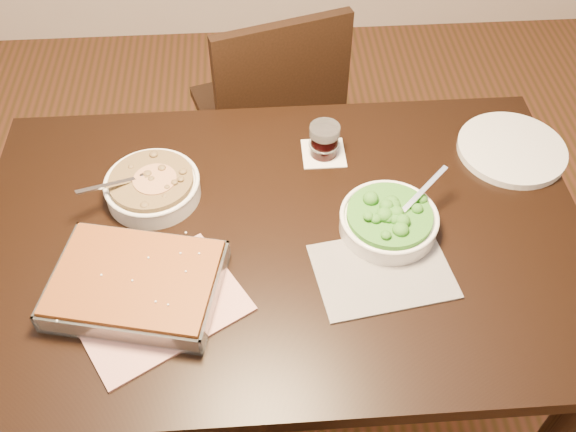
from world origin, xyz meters
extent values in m
plane|color=#452E13|center=(0.00, 0.00, 0.00)|extent=(4.00, 4.00, 0.00)
cube|color=black|center=(0.00, 0.00, 0.73)|extent=(1.40, 0.90, 0.04)
cube|color=black|center=(0.00, 0.00, 0.66)|extent=(1.26, 0.76, 0.08)
cylinder|color=black|center=(-0.62, 0.37, 0.35)|extent=(0.07, 0.07, 0.71)
cylinder|color=black|center=(0.62, 0.37, 0.35)|extent=(0.07, 0.07, 0.71)
cube|color=#A0312D|center=(-0.27, -0.18, 0.75)|extent=(0.41, 0.38, 0.01)
cube|color=#292A31|center=(0.21, -0.12, 0.75)|extent=(0.32, 0.25, 0.01)
cube|color=white|center=(0.12, 0.26, 0.75)|extent=(0.11, 0.11, 0.00)
cylinder|color=white|center=(-0.30, 0.14, 0.77)|extent=(0.22, 0.22, 0.04)
torus|color=white|center=(-0.30, 0.14, 0.80)|extent=(0.23, 0.23, 0.01)
cylinder|color=#32260D|center=(-0.30, 0.14, 0.80)|extent=(0.20, 0.20, 0.02)
cube|color=silver|center=(-0.36, 0.10, 0.81)|extent=(0.13, 0.09, 0.04)
cylinder|color=maroon|center=(-0.29, 0.13, 0.81)|extent=(0.10, 0.10, 0.00)
cylinder|color=white|center=(0.24, -0.01, 0.77)|extent=(0.22, 0.22, 0.04)
torus|color=white|center=(0.24, -0.01, 0.80)|extent=(0.22, 0.22, 0.01)
cylinder|color=#135313|center=(0.24, -0.01, 0.80)|extent=(0.19, 0.19, 0.02)
cube|color=silver|center=(0.29, 0.04, 0.81)|extent=(0.12, 0.10, 0.05)
cube|color=silver|center=(-0.31, -0.14, 0.75)|extent=(0.39, 0.32, 0.01)
cube|color=#52250B|center=(-0.31, -0.14, 0.78)|extent=(0.37, 0.30, 0.05)
cube|color=silver|center=(-0.29, -0.02, 0.78)|extent=(0.34, 0.08, 0.05)
cube|color=silver|center=(-0.34, -0.26, 0.78)|extent=(0.34, 0.08, 0.05)
cube|color=silver|center=(-0.15, -0.18, 0.78)|extent=(0.06, 0.25, 0.05)
cube|color=silver|center=(-0.48, -0.11, 0.78)|extent=(0.06, 0.25, 0.05)
cylinder|color=black|center=(0.12, 0.26, 0.78)|extent=(0.07, 0.07, 0.06)
cylinder|color=silver|center=(0.12, 0.26, 0.83)|extent=(0.08, 0.08, 0.02)
cylinder|color=silver|center=(0.60, 0.23, 0.76)|extent=(0.27, 0.27, 0.02)
cube|color=black|center=(-0.02, 0.81, 0.43)|extent=(0.52, 0.52, 0.04)
cylinder|color=black|center=(0.10, 1.03, 0.21)|extent=(0.04, 0.04, 0.41)
cylinder|color=black|center=(0.21, 0.69, 0.21)|extent=(0.04, 0.04, 0.41)
cylinder|color=black|center=(-0.24, 0.93, 0.21)|extent=(0.04, 0.04, 0.41)
cylinder|color=black|center=(-0.14, 0.59, 0.21)|extent=(0.04, 0.04, 0.41)
cube|color=black|center=(0.04, 0.63, 0.67)|extent=(0.41, 0.16, 0.45)
camera|label=1|loc=(-0.05, -0.93, 1.88)|focal=40.00mm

